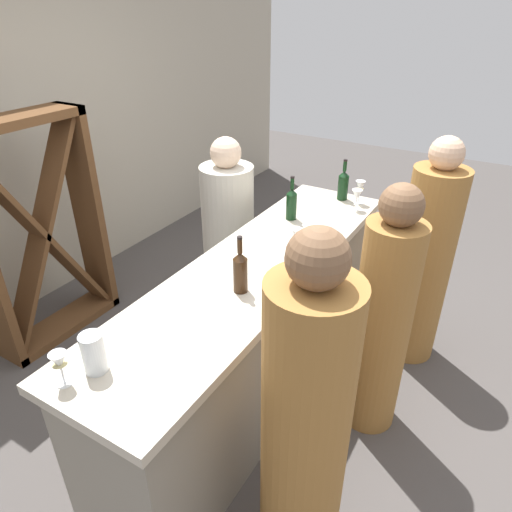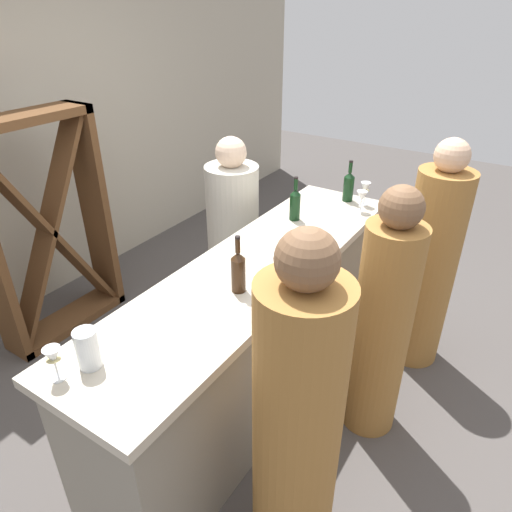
{
  "view_description": "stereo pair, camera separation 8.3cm",
  "coord_description": "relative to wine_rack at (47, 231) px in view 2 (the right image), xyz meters",
  "views": [
    {
      "loc": [
        -1.89,
        -1.13,
        2.27
      ],
      "look_at": [
        0.0,
        0.0,
        1.03
      ],
      "focal_mm": 32.47,
      "sensor_mm": 36.0,
      "label": 1
    },
    {
      "loc": [
        -1.85,
        -1.2,
        2.27
      ],
      "look_at": [
        0.0,
        0.0,
        1.03
      ],
      "focal_mm": 32.47,
      "sensor_mm": 36.0,
      "label": 2
    }
  ],
  "objects": [
    {
      "name": "person_center_guest",
      "position": [
        -0.51,
        -2.29,
        -0.05
      ],
      "size": [
        0.44,
        0.44,
        1.64
      ],
      "rotation": [
        0.0,
        0.0,
        1.85
      ],
      "color": "#9E6B33",
      "rests_on": "ground"
    },
    {
      "name": "wine_bottle_leftmost_amber_brown",
      "position": [
        -0.09,
        -1.72,
        0.28
      ],
      "size": [
        0.07,
        0.07,
        0.3
      ],
      "color": "#331E0F",
      "rests_on": "bar_counter"
    },
    {
      "name": "back_wall",
      "position": [
        0.18,
        0.55,
        0.59
      ],
      "size": [
        8.0,
        0.1,
        2.8
      ],
      "primitive_type": "cube",
      "color": "#B2A893",
      "rests_on": "ground"
    },
    {
      "name": "wine_bottle_center_dark_green",
      "position": [
        1.3,
        -1.71,
        0.28
      ],
      "size": [
        0.07,
        0.07,
        0.3
      ],
      "color": "black",
      "rests_on": "bar_counter"
    },
    {
      "name": "wine_glass_near_center",
      "position": [
        1.29,
        -1.84,
        0.28
      ],
      "size": [
        0.07,
        0.07,
        0.17
      ],
      "color": "white",
      "rests_on": "bar_counter"
    },
    {
      "name": "person_server_behind",
      "position": [
        0.89,
        -0.98,
        -0.17
      ],
      "size": [
        0.47,
        0.47,
        1.43
      ],
      "rotation": [
        0.0,
        0.0,
        -1.34
      ],
      "color": "beige",
      "rests_on": "ground"
    },
    {
      "name": "bar_counter",
      "position": [
        0.18,
        -1.65,
        -0.32
      ],
      "size": [
        2.5,
        0.63,
        0.98
      ],
      "color": "gray",
      "rests_on": "ground"
    },
    {
      "name": "wine_glass_far_left",
      "position": [
        -0.97,
        -1.48,
        0.27
      ],
      "size": [
        0.07,
        0.07,
        0.15
      ],
      "color": "white",
      "rests_on": "bar_counter"
    },
    {
      "name": "person_left_guest",
      "position": [
        1.13,
        -2.38,
        -0.09
      ],
      "size": [
        0.42,
        0.42,
        1.57
      ],
      "rotation": [
        0.0,
        0.0,
        1.33
      ],
      "color": "#9E6B33",
      "rests_on": "ground"
    },
    {
      "name": "ground_plane",
      "position": [
        0.18,
        -1.65,
        -0.81
      ],
      "size": [
        12.0,
        12.0,
        0.0
      ],
      "primitive_type": "plane",
      "color": "#4C4744"
    },
    {
      "name": "wine_glass_near_right",
      "position": [
        0.38,
        -1.8,
        0.28
      ],
      "size": [
        0.06,
        0.06,
        0.17
      ],
      "color": "white",
      "rests_on": "bar_counter"
    },
    {
      "name": "wine_rack",
      "position": [
        0.0,
        0.0,
        0.0
      ],
      "size": [
        0.92,
        0.28,
        1.63
      ],
      "color": "brown",
      "rests_on": "ground"
    },
    {
      "name": "wine_bottle_second_left_dark_green",
      "position": [
        0.81,
        -1.54,
        0.28
      ],
      "size": [
        0.07,
        0.07,
        0.29
      ],
      "color": "black",
      "rests_on": "bar_counter"
    },
    {
      "name": "person_right_guest",
      "position": [
        0.38,
        -2.33,
        -0.1
      ],
      "size": [
        0.33,
        0.33,
        1.51
      ],
      "rotation": [
        0.0,
        0.0,
        1.63
      ],
      "color": "#9E6B33",
      "rests_on": "ground"
    },
    {
      "name": "water_pitcher",
      "position": [
        -0.85,
        -1.53,
        0.25
      ],
      "size": [
        0.09,
        0.09,
        0.17
      ],
      "color": "silver",
      "rests_on": "bar_counter"
    },
    {
      "name": "wine_glass_near_left",
      "position": [
        1.18,
        -1.86,
        0.27
      ],
      "size": [
        0.07,
        0.07,
        0.14
      ],
      "color": "white",
      "rests_on": "bar_counter"
    }
  ]
}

